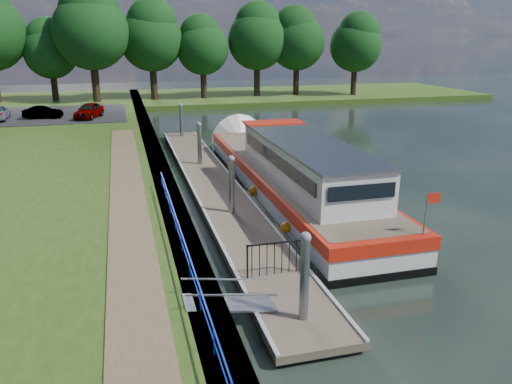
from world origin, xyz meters
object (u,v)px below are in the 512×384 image
object	(u,v)px
car_a	(89,110)
car_b	(43,112)
pontoon	(214,188)
barge	(286,172)

from	to	relation	value
car_a	car_b	bearing A→B (deg)	-172.67
car_a	car_b	world-z (taller)	car_a
pontoon	barge	world-z (taller)	barge
car_b	car_a	bearing A→B (deg)	-97.25
barge	car_b	xyz separation A→B (m)	(-14.68, 23.75, 0.29)
pontoon	car_a	xyz separation A→B (m)	(-7.16, 21.84, 1.32)
car_b	pontoon	bearing A→B (deg)	-149.44
barge	car_b	size ratio (longest dim) A/B	6.44
barge	car_a	size ratio (longest dim) A/B	5.36
barge	car_b	bearing A→B (deg)	121.71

